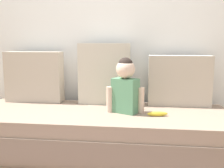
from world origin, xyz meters
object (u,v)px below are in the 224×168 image
(throw_pillow_left, at_px, (34,77))
(toddler, at_px, (125,85))
(throw_pillow_center, at_px, (104,74))
(couch, at_px, (99,131))
(banana, at_px, (157,114))
(throw_pillow_right, at_px, (179,81))

(throw_pillow_left, distance_m, toddler, 1.01)
(throw_pillow_left, xyz_separation_m, throw_pillow_center, (0.73, 0.00, 0.04))
(throw_pillow_left, height_order, toddler, throw_pillow_left)
(throw_pillow_center, xyz_separation_m, toddler, (0.23, -0.32, -0.06))
(throw_pillow_left, bearing_deg, throw_pillow_center, 0.00)
(couch, height_order, throw_pillow_left, throw_pillow_left)
(toddler, bearing_deg, couch, -179.16)
(toddler, bearing_deg, throw_pillow_left, 161.50)
(throw_pillow_left, height_order, banana, throw_pillow_left)
(throw_pillow_right, relative_size, toddler, 1.23)
(couch, relative_size, toddler, 4.88)
(banana, bearing_deg, throw_pillow_center, 141.10)
(toddler, relative_size, banana, 2.83)
(couch, xyz_separation_m, toddler, (0.23, 0.00, 0.43))
(throw_pillow_center, relative_size, throw_pillow_right, 1.01)
(throw_pillow_center, relative_size, toddler, 1.24)
(throw_pillow_center, bearing_deg, throw_pillow_right, 0.00)
(throw_pillow_left, relative_size, banana, 3.42)
(couch, xyz_separation_m, throw_pillow_center, (0.00, 0.33, 0.48))
(couch, xyz_separation_m, throw_pillow_left, (-0.73, 0.33, 0.44))
(toddler, bearing_deg, throw_pillow_center, 125.82)
(throw_pillow_center, distance_m, throw_pillow_right, 0.73)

